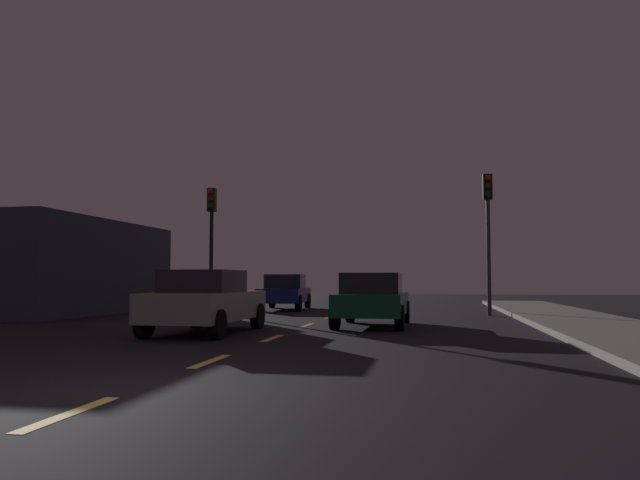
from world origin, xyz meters
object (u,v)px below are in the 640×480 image
at_px(traffic_signal_right, 488,216).
at_px(car_stopped_ahead, 372,299).
at_px(car_adjacent_lane, 206,301).
at_px(car_oncoming_far, 285,292).
at_px(traffic_signal_left, 211,225).

xyz_separation_m(traffic_signal_right, car_stopped_ahead, (-3.56, -5.62, -2.75)).
height_order(traffic_signal_right, car_adjacent_lane, traffic_signal_right).
height_order(traffic_signal_right, car_oncoming_far, traffic_signal_right).
bearing_deg(car_stopped_ahead, car_adjacent_lane, -142.34).
relative_size(car_stopped_ahead, car_oncoming_far, 0.92).
relative_size(traffic_signal_left, car_oncoming_far, 1.12).
distance_m(car_stopped_ahead, car_oncoming_far, 9.78).
distance_m(traffic_signal_left, traffic_signal_right, 10.19).
xyz_separation_m(car_stopped_ahead, car_adjacent_lane, (-3.67, -2.83, 0.03)).
bearing_deg(traffic_signal_right, car_stopped_ahead, -122.36).
relative_size(car_stopped_ahead, car_adjacent_lane, 0.94).
xyz_separation_m(traffic_signal_right, car_adjacent_lane, (-7.22, -8.44, -2.72)).
height_order(traffic_signal_left, car_adjacent_lane, traffic_signal_left).
distance_m(traffic_signal_right, car_stopped_ahead, 7.19).
distance_m(traffic_signal_right, car_adjacent_lane, 11.44).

